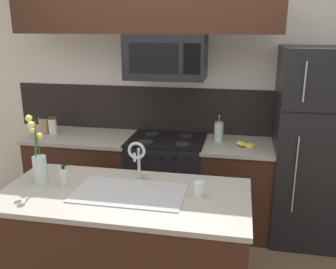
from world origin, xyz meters
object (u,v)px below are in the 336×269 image
object	(u,v)px
microwave	(166,57)
stove_range	(167,182)
drinking_glass	(199,189)
banana_bunch	(246,145)
storage_jar_tall	(44,125)
flower_vase	(39,165)
refrigerator	(319,148)
storage_jar_medium	(53,126)
french_press	(219,132)
dish_soap_bottle	(64,177)
sink_faucet	(137,156)

from	to	relation	value
microwave	stove_range	bearing A→B (deg)	90.16
drinking_glass	stove_range	bearing A→B (deg)	110.98
banana_bunch	drinking_glass	distance (m)	1.18
storage_jar_tall	flower_vase	bearing A→B (deg)	-62.50
refrigerator	storage_jar_medium	distance (m)	2.67
storage_jar_tall	drinking_glass	distance (m)	2.15
french_press	dish_soap_bottle	distance (m)	1.63
banana_bunch	flower_vase	xyz separation A→B (m)	(-1.48, -1.13, 0.11)
flower_vase	stove_range	bearing A→B (deg)	59.29
stove_range	refrigerator	distance (m)	1.52
flower_vase	dish_soap_bottle	bearing A→B (deg)	-7.97
microwave	dish_soap_bottle	size ratio (longest dim) A/B	4.51
banana_bunch	drinking_glass	xyz separation A→B (m)	(-0.32, -1.14, 0.03)
storage_jar_medium	sink_faucet	distance (m)	1.58
french_press	drinking_glass	xyz separation A→B (m)	(-0.05, -1.26, -0.05)
storage_jar_tall	refrigerator	bearing A→B (deg)	0.34
microwave	drinking_glass	xyz separation A→B (m)	(0.46, -1.18, -0.77)
dish_soap_bottle	drinking_glass	world-z (taller)	dish_soap_bottle
banana_bunch	french_press	distance (m)	0.30
sink_faucet	dish_soap_bottle	xyz separation A→B (m)	(-0.49, -0.19, -0.13)
flower_vase	drinking_glass	bearing A→B (deg)	-0.44
microwave	drinking_glass	size ratio (longest dim) A/B	7.41
microwave	french_press	xyz separation A→B (m)	(0.51, 0.08, -0.72)
dish_soap_bottle	drinking_glass	distance (m)	0.97
storage_jar_tall	french_press	distance (m)	1.84
stove_range	microwave	size ratio (longest dim) A/B	1.25
sink_faucet	flower_vase	world-z (taller)	flower_vase
storage_jar_tall	flower_vase	size ratio (longest dim) A/B	0.37
dish_soap_bottle	flower_vase	size ratio (longest dim) A/B	0.33
microwave	flower_vase	size ratio (longest dim) A/B	1.49
refrigerator	storage_jar_tall	xyz separation A→B (m)	(-2.78, -0.02, 0.08)
french_press	flower_vase	bearing A→B (deg)	-134.26
microwave	refrigerator	size ratio (longest dim) A/B	0.41
stove_range	refrigerator	bearing A→B (deg)	0.79
microwave	refrigerator	distance (m)	1.66
microwave	french_press	world-z (taller)	microwave
sink_faucet	microwave	bearing A→B (deg)	89.27
stove_range	microwave	world-z (taller)	microwave
refrigerator	flower_vase	world-z (taller)	refrigerator
storage_jar_tall	french_press	bearing A→B (deg)	1.76
microwave	drinking_glass	distance (m)	1.48
banana_bunch	stove_range	bearing A→B (deg)	175.47
storage_jar_tall	french_press	world-z (taller)	french_press
refrigerator	banana_bunch	size ratio (longest dim) A/B	9.72
stove_range	sink_faucet	world-z (taller)	sink_faucet
storage_jar_medium	dish_soap_bottle	world-z (taller)	storage_jar_medium
microwave	banana_bunch	xyz separation A→B (m)	(0.78, -0.04, -0.80)
storage_jar_tall	dish_soap_bottle	xyz separation A→B (m)	(0.82, -1.22, -0.02)
microwave	sink_faucet	size ratio (longest dim) A/B	2.43
banana_bunch	sink_faucet	world-z (taller)	sink_faucet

